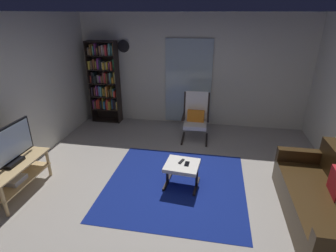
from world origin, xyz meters
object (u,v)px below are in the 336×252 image
Objects in this scene: television at (8,147)px; wall_clock at (124,46)px; leather_sofa at (326,203)px; tv_stand at (15,174)px; ottoman at (182,168)px; cell_phone at (187,164)px; bookshelf_near_tv at (104,80)px; tv_remote at (181,161)px; lounge_armchair at (196,115)px.

television is 3.33× the size of wall_clock.
tv_stand is at bearing -177.95° from leather_sofa.
television is at bearing -102.04° from wall_clock.
ottoman is (-1.94, 0.48, 0.03)m from leather_sofa.
tv_stand is 8.00× the size of cell_phone.
cell_phone is 0.48× the size of wall_clock.
tv_stand is 0.56× the size of bookshelf_near_tv.
bookshelf_near_tv is 3.35m from tv_remote.
lounge_armchair is (2.31, -0.65, -0.52)m from bookshelf_near_tv.
tv_stand reaches higher than cell_phone.
bookshelf_near_tv reaches higher than cell_phone.
wall_clock reaches higher than leather_sofa.
bookshelf_near_tv reaches higher than tv_remote.
television is 0.95× the size of lounge_armchair.
wall_clock is (0.70, 3.28, 1.52)m from tv_stand.
ottoman is (2.25, -2.47, -0.73)m from bookshelf_near_tv.
lounge_armchair reaches higher than tv_stand.
leather_sofa reaches higher than cell_phone.
tv_remote is (2.44, 0.68, -0.38)m from television.
television is 3.52m from lounge_armchair.
tv_remote is 3.44m from wall_clock.
ottoman is at bearing -173.51° from cell_phone.
bookshelf_near_tv is 1.94× the size of lounge_armchair.
bookshelf_near_tv is at bearing 144.97° from leather_sofa.
leather_sofa is 13.34× the size of tv_remote.
cell_phone is (0.09, -0.05, -0.00)m from tv_remote.
tv_stand is at bearing -100.28° from television.
cell_phone is (0.01, -1.81, -0.13)m from lounge_armchair.
cell_phone is (-1.87, 0.48, 0.10)m from leather_sofa.
lounge_armchair is at bearing 44.02° from television.
tv_stand is 3.68m from wall_clock.
tv_remote is at bearing 153.10° from cell_phone.
leather_sofa is 2.98m from lounge_armchair.
ottoman is at bearing 14.17° from television.
television is at bearing -144.47° from tv_remote.
television reaches higher than ottoman.
wall_clock is at bearing 127.60° from cell_phone.
bookshelf_near_tv is 3.45m from cell_phone.
lounge_armchair is (2.53, 2.45, 0.20)m from tv_stand.
ottoman is at bearing -56.22° from wall_clock.
wall_clock is at bearing 77.97° from tv_stand.
leather_sofa is at bearing -13.77° from ottoman.
television reaches higher than leather_sofa.
tv_stand is 0.45m from television.
tv_stand is at bearing -165.57° from ottoman.
lounge_armchair is 7.10× the size of tv_remote.
tv_stand is at bearing -93.89° from bookshelf_near_tv.
television is 2.64m from cell_phone.
bookshelf_near_tv reaches higher than lounge_armchair.
tv_remote is at bearing 15.55° from television.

